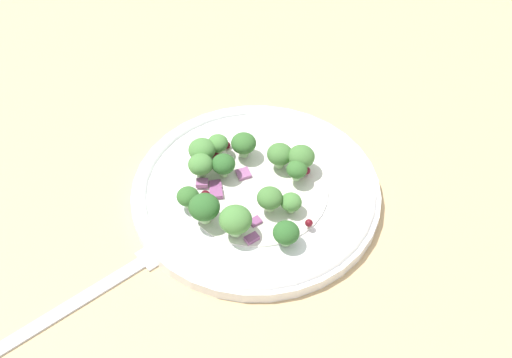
{
  "coord_description": "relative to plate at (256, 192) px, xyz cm",
  "views": [
    {
      "loc": [
        46.66,
        -2.2,
        52.76
      ],
      "look_at": [
        1.83,
        2.38,
        2.7
      ],
      "focal_mm": 49.82,
      "sensor_mm": 36.0,
      "label": 1
    }
  ],
  "objects": [
    {
      "name": "broccoli_floret_5",
      "position": [
        1.6,
        -6.52,
        1.86
      ],
      "size": [
        2.13,
        2.13,
        2.15
      ],
      "color": "#ADD18E",
      "rests_on": "plate"
    },
    {
      "name": "broccoli_floret_7",
      "position": [
        -4.34,
        -0.79,
        2.34
      ],
      "size": [
        2.5,
        2.5,
        2.53
      ],
      "color": "#8EB77A",
      "rests_on": "plate"
    },
    {
      "name": "onion_bit_0",
      "position": [
        4.21,
        -0.5,
        0.67
      ],
      "size": [
        1.27,
        1.37,
        0.36
      ],
      "primitive_type": "cube",
      "rotation": [
        0.0,
        0.0,
        0.51
      ],
      "color": "#934C84",
      "rests_on": "plate"
    },
    {
      "name": "broccoli_floret_1",
      "position": [
        6.74,
        2.01,
        1.88
      ],
      "size": [
        2.41,
        2.41,
        2.44
      ],
      "color": "#9EC684",
      "rests_on": "plate"
    },
    {
      "name": "onion_bit_4",
      "position": [
        0.51,
        -3.88,
        0.79
      ],
      "size": [
        1.22,
        1.26,
        0.45
      ],
      "primitive_type": "cube",
      "rotation": [
        0.0,
        0.0,
        1.6
      ],
      "color": "#934C84",
      "rests_on": "plate"
    },
    {
      "name": "onion_bit_1",
      "position": [
        6.14,
        -1.01,
        0.69
      ],
      "size": [
        1.31,
        1.5,
        0.51
      ],
      "primitive_type": "cube",
      "rotation": [
        0.0,
        0.0,
        0.49
      ],
      "color": "#934C84",
      "rests_on": "plate"
    },
    {
      "name": "broccoli_floret_8",
      "position": [
        5.37,
        -1.99,
        2.56
      ],
      "size": [
        2.99,
        2.99,
        3.03
      ],
      "color": "#9EC684",
      "rests_on": "plate"
    },
    {
      "name": "cranberry_1",
      "position": [
        -5.73,
        -2.14,
        0.88
      ],
      "size": [
        0.76,
        0.76,
        0.76
      ],
      "primitive_type": "sphere",
      "color": "#4C0A14",
      "rests_on": "plate"
    },
    {
      "name": "cranberry_3",
      "position": [
        5.32,
        4.3,
        1.25
      ],
      "size": [
        0.73,
        0.73,
        0.73
      ],
      "primitive_type": "sphere",
      "color": "maroon",
      "rests_on": "plate"
    },
    {
      "name": "fork",
      "position": [
        9.22,
        -14.81,
        -0.61
      ],
      "size": [
        11.67,
        16.56,
        0.5
      ],
      "color": "silver",
      "rests_on": "ground_plane"
    },
    {
      "name": "onion_bit_3",
      "position": [
        -0.69,
        -3.86,
        0.66
      ],
      "size": [
        1.19,
        1.25,
        0.32
      ],
      "primitive_type": "cube",
      "rotation": [
        0.0,
        0.0,
        1.65
      ],
      "color": "#934C84",
      "rests_on": "plate"
    },
    {
      "name": "broccoli_floret_9",
      "position": [
        -1.67,
        -2.96,
        2.24
      ],
      "size": [
        2.31,
        2.31,
        2.34
      ],
      "color": "#9EC684",
      "rests_on": "plate"
    },
    {
      "name": "broccoli_floret_10",
      "position": [
        -2.22,
        4.59,
        2.47
      ],
      "size": [
        2.62,
        2.62,
        2.65
      ],
      "color": "#9EC684",
      "rests_on": "plate"
    },
    {
      "name": "broccoli_floret_4",
      "position": [
        -4.78,
        -3.31,
        2.16
      ],
      "size": [
        2.08,
        2.08,
        2.11
      ],
      "color": "#ADD18E",
      "rests_on": "plate"
    },
    {
      "name": "ground_plane",
      "position": [
        -1.83,
        -2.38,
        -1.86
      ],
      "size": [
        180.0,
        180.0,
        2.0
      ],
      "primitive_type": "cube",
      "color": "tan"
    },
    {
      "name": "onion_bit_2",
      "position": [
        -0.79,
        -5.15,
        0.96
      ],
      "size": [
        1.08,
        1.26,
        0.47
      ],
      "primitive_type": "cube",
      "rotation": [
        0.0,
        0.0,
        3.0
      ],
      "color": "#A35B93",
      "rests_on": "plate"
    },
    {
      "name": "cranberry_4",
      "position": [
        -1.22,
        5.05,
        1.14
      ],
      "size": [
        0.8,
        0.8,
        0.8
      ],
      "primitive_type": "sphere",
      "color": "maroon",
      "rests_on": "plate"
    },
    {
      "name": "broccoli_floret_2",
      "position": [
        2.93,
        0.97,
        2.29
      ],
      "size": [
        2.41,
        2.41,
        2.44
      ],
      "color": "#ADD18E",
      "rests_on": "plate"
    },
    {
      "name": "broccoli_floret_3",
      "position": [
        -2.55,
        2.58,
        2.28
      ],
      "size": [
        2.51,
        2.51,
        2.54
      ],
      "color": "#9EC684",
      "rests_on": "plate"
    },
    {
      "name": "cranberry_2",
      "position": [
        -4.45,
        -3.64,
        0.94
      ],
      "size": [
        0.88,
        0.88,
        0.88
      ],
      "primitive_type": "sphere",
      "color": "maroon",
      "rests_on": "plate"
    },
    {
      "name": "broccoli_floret_12",
      "position": [
        -0.4,
        3.96,
        2.26
      ],
      "size": [
        2.01,
        2.01,
        2.03
      ],
      "color": "#8EB77A",
      "rests_on": "plate"
    },
    {
      "name": "dressing_pool",
      "position": [
        -0.0,
        0.0,
        0.44
      ],
      "size": [
        13.98,
        13.98,
        0.2
      ],
      "primitive_type": "cylinder",
      "color": "white",
      "rests_on": "plate"
    },
    {
      "name": "broccoli_floret_0",
      "position": [
        -1.63,
        -5.14,
        2.42
      ],
      "size": [
        2.42,
        2.42,
        2.45
      ],
      "color": "#8EB77A",
      "rests_on": "plate"
    },
    {
      "name": "plate",
      "position": [
        0.0,
        0.0,
        0.0
      ],
      "size": [
        24.1,
        24.1,
        1.7
      ],
      "color": "white",
      "rests_on": "ground_plane"
    },
    {
      "name": "broccoli_floret_6",
      "position": [
        -3.98,
        -4.91,
        2.2
      ],
      "size": [
        2.67,
        2.67,
        2.71
      ],
      "color": "#8EB77A",
      "rests_on": "plate"
    },
    {
      "name": "broccoli_floret_11",
      "position": [
        3.2,
        2.92,
        1.81
      ],
      "size": [
        2.01,
        2.01,
        2.03
      ],
      "color": "#ADD18E",
      "rests_on": "plate"
    },
    {
      "name": "onion_bit_5",
      "position": [
        -1.46,
        -1.05,
        0.63
      ],
      "size": [
        1.59,
        1.6,
        0.55
      ],
      "primitive_type": "cube",
      "rotation": [
        0.0,
        0.0,
        1.84
      ],
      "color": "#A35B93",
      "rests_on": "plate"
    },
    {
      "name": "broccoli_floret_13",
      "position": [
        3.61,
        -5.07,
        2.53
      ],
      "size": [
        2.88,
        2.88,
        2.92
      ],
      "color": "#ADD18E",
      "rests_on": "plate"
    },
    {
      "name": "cranberry_0",
      "position": [
        0.92,
        -4.91,
        1.1
      ],
      "size": [
        0.97,
        0.97,
        0.97
      ],
      "primitive_type": "sphere",
      "color": "#4C0A14",
      "rests_on": "plate"
    }
  ]
}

